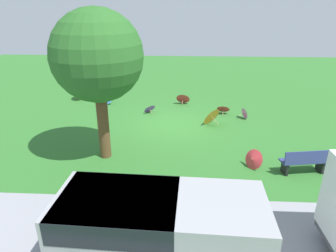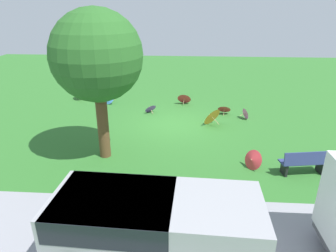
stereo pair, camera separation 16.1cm
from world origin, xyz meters
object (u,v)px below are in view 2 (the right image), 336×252
at_px(parasol_red_2, 184,98).
at_px(parasol_orange_0, 80,89).
at_px(park_bench, 305,162).
at_px(parasol_pink_0, 246,113).
at_px(parasol_purple_0, 150,108).
at_px(parasol_blue_0, 108,97).
at_px(shade_tree, 97,57).
at_px(van_dark, 149,222).
at_px(parasol_red_0, 252,160).
at_px(parasol_red_1, 224,108).
at_px(parasol_orange_1, 211,116).

bearing_deg(parasol_red_2, parasol_orange_0, -4.33).
xyz_separation_m(park_bench, parasol_pink_0, (1.02, -5.21, -0.18)).
bearing_deg(parasol_purple_0, parasol_blue_0, -28.28).
bearing_deg(park_bench, parasol_red_2, -60.79).
height_order(parasol_purple_0, parasol_pink_0, parasol_pink_0).
height_order(shade_tree, parasol_pink_0, shade_tree).
distance_m(parasol_purple_0, parasol_red_2, 2.43).
xyz_separation_m(van_dark, parasol_pink_0, (-3.74, -9.01, -0.63)).
bearing_deg(park_bench, parasol_red_0, -8.96).
bearing_deg(shade_tree, van_dark, 116.05).
height_order(shade_tree, parasol_red_2, shade_tree).
height_order(park_bench, parasol_purple_0, park_bench).
bearing_deg(parasol_purple_0, parasol_red_0, 127.72).
xyz_separation_m(parasol_red_1, parasol_orange_0, (8.34, -2.05, 0.33)).
relative_size(park_bench, parasol_red_0, 2.09).
relative_size(parasol_purple_0, parasol_orange_1, 0.72).
xyz_separation_m(shade_tree, parasol_blue_0, (1.49, -6.30, -3.32)).
relative_size(park_bench, parasol_purple_0, 2.07).
bearing_deg(parasol_red_0, van_dark, 52.77).
height_order(park_bench, parasol_red_1, park_bench).
bearing_deg(park_bench, van_dark, 38.63).
bearing_deg(van_dark, parasol_red_1, -105.73).
relative_size(parasol_purple_0, parasol_red_2, 0.95).
relative_size(van_dark, parasol_red_0, 5.89).
bearing_deg(parasol_purple_0, park_bench, 135.76).
xyz_separation_m(shade_tree, parasol_pink_0, (-6.03, -4.33, -3.45)).
xyz_separation_m(parasol_red_1, parasol_orange_1, (0.81, 1.56, 0.15)).
bearing_deg(parasol_pink_0, parasol_orange_0, -16.00).
bearing_deg(shade_tree, parasol_pink_0, -144.29).
xyz_separation_m(van_dark, parasol_red_2, (-0.60, -11.23, -0.56)).
bearing_deg(shade_tree, parasol_orange_1, -140.90).
xyz_separation_m(park_bench, parasol_orange_1, (2.85, -4.29, -0.00)).
height_order(park_bench, parasol_blue_0, park_bench).
height_order(parasol_purple_0, parasol_orange_1, parasol_orange_1).
distance_m(parasol_orange_0, parasol_orange_1, 8.36).
distance_m(shade_tree, parasol_red_2, 7.92).
relative_size(parasol_pink_0, parasol_orange_0, 0.46).
bearing_deg(van_dark, parasol_orange_1, -103.29).
distance_m(parasol_red_1, parasol_blue_0, 6.63).
height_order(van_dark, parasol_red_0, van_dark).
xyz_separation_m(parasol_pink_0, parasol_red_1, (1.02, -0.63, 0.03)).
height_order(parasol_orange_0, parasol_orange_1, parasol_orange_0).
xyz_separation_m(park_bench, parasol_orange_0, (10.38, -7.90, 0.17)).
relative_size(parasol_pink_0, parasol_orange_1, 0.55).
bearing_deg(van_dark, parasol_blue_0, -71.01).
bearing_deg(shade_tree, parasol_red_0, 173.47).
relative_size(parasol_red_0, parasol_orange_1, 0.72).
relative_size(van_dark, parasol_red_1, 6.33).
height_order(parasol_pink_0, parasol_blue_0, parasol_blue_0).
height_order(parasol_pink_0, parasol_orange_0, parasol_orange_0).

